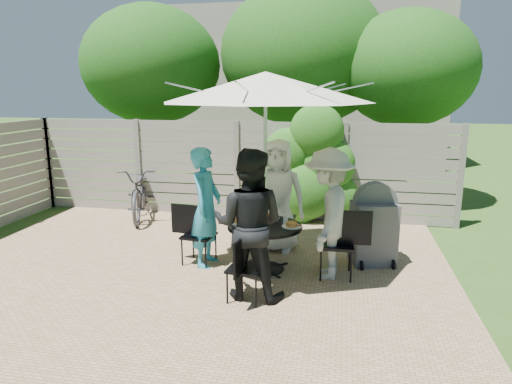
% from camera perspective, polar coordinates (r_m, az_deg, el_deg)
% --- Properties ---
extents(backyard_envelope, '(60.00, 60.00, 5.00)m').
position_cam_1_polar(backyard_envelope, '(15.74, 4.17, 13.39)').
color(backyard_envelope, '#2B4F18').
rests_on(backyard_envelope, ground).
extents(patio_table, '(1.04, 1.04, 0.65)m').
position_cam_1_polar(patio_table, '(6.17, 1.12, -5.88)').
color(patio_table, black).
rests_on(patio_table, ground).
extents(umbrella, '(2.86, 2.86, 2.64)m').
position_cam_1_polar(umbrella, '(5.85, 1.21, 12.94)').
color(umbrella, silver).
rests_on(umbrella, ground).
extents(chair_back, '(0.50, 0.71, 0.96)m').
position_cam_1_polar(chair_back, '(7.12, 2.89, -4.69)').
color(chair_back, black).
rests_on(chair_back, ground).
extents(person_back, '(0.87, 0.59, 1.71)m').
position_cam_1_polar(person_back, '(6.84, 2.71, -0.50)').
color(person_back, silver).
rests_on(person_back, ground).
extents(chair_left, '(0.64, 0.46, 0.85)m').
position_cam_1_polar(chair_left, '(6.51, -7.24, -6.79)').
color(chair_left, black).
rests_on(chair_left, ground).
extents(person_left, '(0.43, 0.63, 1.67)m').
position_cam_1_polar(person_left, '(6.29, -6.25, -1.96)').
color(person_left, teal).
rests_on(person_left, ground).
extents(chair_front, '(0.44, 0.62, 0.83)m').
position_cam_1_polar(chair_front, '(5.37, -1.27, -11.12)').
color(chair_front, black).
rests_on(chair_front, ground).
extents(person_front, '(0.90, 0.72, 1.78)m').
position_cam_1_polar(person_front, '(5.27, -0.90, -4.14)').
color(person_front, black).
rests_on(person_front, ground).
extents(chair_right, '(0.67, 0.46, 0.92)m').
position_cam_1_polar(chair_right, '(6.10, 10.08, -8.06)').
color(chair_right, black).
rests_on(chair_right, ground).
extents(person_right, '(0.70, 1.14, 1.71)m').
position_cam_1_polar(person_right, '(5.93, 8.99, -2.75)').
color(person_right, '#ACADA8').
rests_on(person_right, ground).
extents(plate_back, '(0.26, 0.26, 0.06)m').
position_cam_1_polar(plate_back, '(6.44, 1.86, -3.03)').
color(plate_back, white).
rests_on(plate_back, patio_table).
extents(plate_left, '(0.26, 0.26, 0.06)m').
position_cam_1_polar(plate_left, '(6.19, -2.12, -3.68)').
color(plate_left, white).
rests_on(plate_left, patio_table).
extents(plate_front, '(0.26, 0.26, 0.06)m').
position_cam_1_polar(plate_front, '(5.77, 0.32, -4.92)').
color(plate_front, white).
rests_on(plate_front, patio_table).
extents(plate_right, '(0.26, 0.26, 0.06)m').
position_cam_1_polar(plate_right, '(6.04, 4.47, -4.15)').
color(plate_right, white).
rests_on(plate_right, patio_table).
extents(glass_back, '(0.07, 0.07, 0.14)m').
position_cam_1_polar(glass_back, '(6.36, 0.74, -2.81)').
color(glass_back, silver).
rests_on(glass_back, patio_table).
extents(glass_left, '(0.07, 0.07, 0.14)m').
position_cam_1_polar(glass_left, '(6.05, -1.49, -3.61)').
color(glass_left, silver).
rests_on(glass_left, patio_table).
extents(glass_right, '(0.07, 0.07, 0.14)m').
position_cam_1_polar(glass_right, '(6.14, 3.72, -3.40)').
color(glass_right, silver).
rests_on(glass_right, patio_table).
extents(syrup_jug, '(0.09, 0.09, 0.16)m').
position_cam_1_polar(syrup_jug, '(6.15, 0.70, -3.26)').
color(syrup_jug, '#59280C').
rests_on(syrup_jug, patio_table).
extents(coffee_cup, '(0.08, 0.08, 0.12)m').
position_cam_1_polar(coffee_cup, '(6.28, 2.48, -3.11)').
color(coffee_cup, '#C6B293').
rests_on(coffee_cup, patio_table).
extents(bicycle, '(1.23, 2.04, 1.01)m').
position_cam_1_polar(bicycle, '(8.99, -14.15, 0.04)').
color(bicycle, '#333338').
rests_on(bicycle, ground).
extents(bbq_grill, '(0.68, 0.59, 1.19)m').
position_cam_1_polar(bbq_grill, '(6.57, 14.47, -4.32)').
color(bbq_grill, '#535358').
rests_on(bbq_grill, ground).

